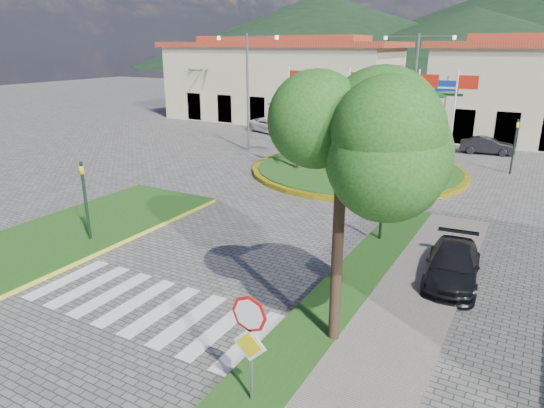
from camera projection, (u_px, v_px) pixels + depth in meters
The scene contains 21 objects.
ground at pixel (20, 385), 10.89m from camera, with size 160.00×160.00×0.00m, color #575553.
verge_right at pixel (248, 401), 10.28m from camera, with size 1.60×28.00×0.18m, color #204C15.
median_left at pixel (57, 239), 18.86m from camera, with size 5.00×14.00×0.18m, color #204C15.
crosswalk at pixel (146, 305), 14.20m from camera, with size 8.00×3.00×0.01m, color silver.
roundabout_island at pixel (358, 169), 29.02m from camera, with size 12.70×12.70×6.00m.
stop_sign at pixel (250, 334), 9.66m from camera, with size 0.80×0.11×2.65m.
deciduous_tree at pixel (342, 144), 10.83m from camera, with size 3.60×3.60×6.80m.
traffic_light_left at pixel (85, 195), 18.09m from camera, with size 0.15×0.18×3.20m.
traffic_light_right at pixel (383, 195), 18.10m from camera, with size 0.15×0.18×3.20m.
traffic_light_far at pixel (515, 141), 28.03m from camera, with size 0.18×0.15×3.20m.
direction_sign_west at pixel (376, 97), 36.31m from camera, with size 1.60×0.14×5.20m.
direction_sign_east at pixel (445, 100), 33.98m from camera, with size 1.60×0.14×5.20m.
street_lamp_centre at pixel (415, 86), 33.81m from camera, with size 4.80×0.16×8.00m.
street_lamp_west at pixel (248, 87), 33.52m from camera, with size 4.80×0.16×8.00m.
building_left at pixel (281, 80), 47.62m from camera, with size 23.32×9.54×8.05m.
hill_far_west at pixel (322, 31), 148.85m from camera, with size 140.00×140.00×22.00m, color black.
hill_near_back at pixel (471, 41), 120.49m from camera, with size 110.00×110.00×16.00m, color black.
white_van at pixel (270, 125), 41.81m from camera, with size 2.06×4.47×1.24m, color silver.
car_dark_a at pixel (335, 124), 42.90m from camera, with size 1.27×3.16×1.08m, color black.
car_dark_b at pixel (487, 146), 33.66m from camera, with size 1.23×3.54×1.17m, color black.
car_side_right at pixel (453, 265), 15.49m from camera, with size 1.60×3.94×1.14m, color black.
Camera 1 is at (9.40, -5.10, 7.29)m, focal length 32.00 mm.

